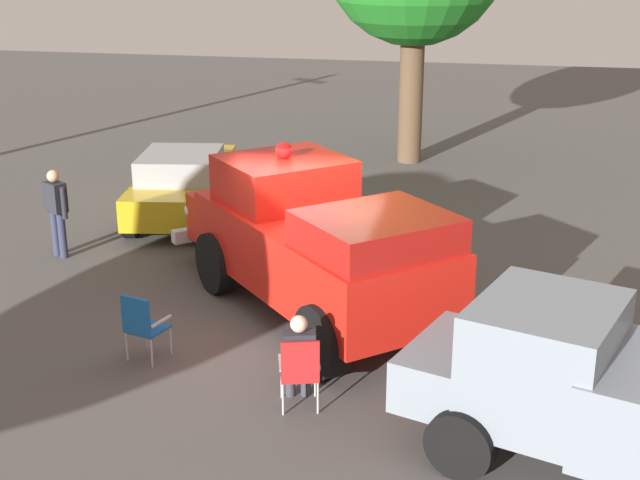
% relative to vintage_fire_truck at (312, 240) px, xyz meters
% --- Properties ---
extents(ground_plane, '(60.00, 60.00, 0.00)m').
position_rel_vintage_fire_truck_xyz_m(ground_plane, '(-0.19, -0.38, -1.20)').
color(ground_plane, '#514F4C').
extents(vintage_fire_truck, '(5.61, 5.86, 2.59)m').
position_rel_vintage_fire_truck_xyz_m(vintage_fire_truck, '(0.00, 0.00, 0.00)').
color(vintage_fire_truck, black).
rests_on(vintage_fire_truck, ground).
extents(classic_hot_rod, '(2.53, 4.60, 1.46)m').
position_rel_vintage_fire_truck_xyz_m(classic_hot_rod, '(-3.76, 4.40, -0.45)').
color(classic_hot_rod, black).
rests_on(classic_hot_rod, ground).
extents(parked_pickup, '(5.12, 3.26, 1.90)m').
position_rel_vintage_fire_truck_xyz_m(parked_pickup, '(4.28, -3.79, -0.21)').
color(parked_pickup, black).
rests_on(parked_pickup, ground).
extents(lawn_chair_near_truck, '(0.62, 0.62, 1.02)m').
position_rel_vintage_fire_truck_xyz_m(lawn_chair_near_truck, '(0.52, -3.13, -0.61)').
color(lawn_chair_near_truck, '#B7BABF').
rests_on(lawn_chair_near_truck, ground).
extents(lawn_chair_by_car, '(0.62, 0.61, 1.02)m').
position_rel_vintage_fire_truck_xyz_m(lawn_chair_by_car, '(-1.96, -2.25, -0.61)').
color(lawn_chair_by_car, '#B7BABF').
rests_on(lawn_chair_by_car, ground).
extents(lawn_chair_spare, '(0.68, 0.68, 1.02)m').
position_rel_vintage_fire_truck_xyz_m(lawn_chair_spare, '(-1.14, 4.00, -0.61)').
color(lawn_chair_spare, '#B7BABF').
rests_on(lawn_chair_spare, ground).
extents(spectator_seated, '(0.51, 0.62, 1.29)m').
position_rel_vintage_fire_truck_xyz_m(spectator_seated, '(0.48, -3.00, -0.50)').
color(spectator_seated, '#383842').
rests_on(spectator_seated, ground).
extents(spectator_standing, '(0.60, 0.43, 1.68)m').
position_rel_vintage_fire_truck_xyz_m(spectator_standing, '(-5.19, 1.50, -0.23)').
color(spectator_standing, '#2D334C').
rests_on(spectator_standing, ground).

